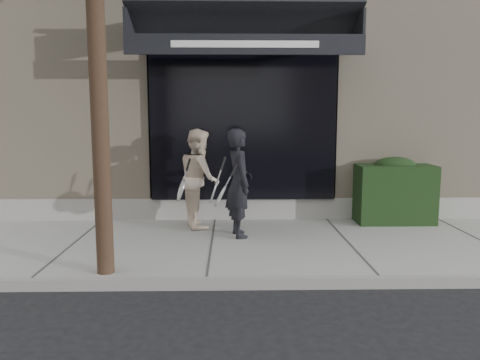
{
  "coord_description": "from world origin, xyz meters",
  "views": [
    {
      "loc": [
        -1.72,
        -6.66,
        1.97
      ],
      "look_at": [
        -1.57,
        0.6,
        0.96
      ],
      "focal_mm": 35.0,
      "sensor_mm": 36.0,
      "label": 1
    }
  ],
  "objects": [
    {
      "name": "ground",
      "position": [
        0.0,
        0.0,
        0.0
      ],
      "size": [
        80.0,
        80.0,
        0.0
      ],
      "primitive_type": "plane",
      "color": "black",
      "rests_on": "ground"
    },
    {
      "name": "sidewalk",
      "position": [
        0.0,
        0.0,
        0.06
      ],
      "size": [
        20.0,
        3.0,
        0.12
      ],
      "primitive_type": "cube",
      "color": "#9C9D97",
      "rests_on": "ground"
    },
    {
      "name": "curb",
      "position": [
        0.0,
        -1.55,
        0.07
      ],
      "size": [
        20.0,
        0.1,
        0.14
      ],
      "primitive_type": "cube",
      "color": "gray",
      "rests_on": "ground"
    },
    {
      "name": "building_facade",
      "position": [
        -0.01,
        4.96,
        2.74
      ],
      "size": [
        14.3,
        8.04,
        5.64
      ],
      "color": "#BDAC90",
      "rests_on": "ground"
    },
    {
      "name": "hedge",
      "position": [
        1.1,
        1.25,
        0.66
      ],
      "size": [
        1.3,
        0.7,
        1.14
      ],
      "color": "black",
      "rests_on": "sidewalk"
    },
    {
      "name": "pedestrian_front",
      "position": [
        -1.6,
        0.35,
        0.94
      ],
      "size": [
        0.72,
        0.88,
        1.65
      ],
      "color": "black",
      "rests_on": "sidewalk"
    },
    {
      "name": "pedestrian_back",
      "position": [
        -2.24,
        1.01,
        0.93
      ],
      "size": [
        0.78,
        1.0,
        1.63
      ],
      "color": "beige",
      "rests_on": "sidewalk"
    }
  ]
}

